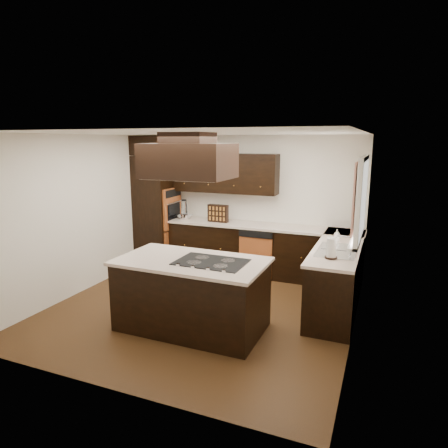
{
  "coord_description": "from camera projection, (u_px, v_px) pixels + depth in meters",
  "views": [
    {
      "loc": [
        2.36,
        -4.93,
        2.41
      ],
      "look_at": [
        0.1,
        0.6,
        1.15
      ],
      "focal_mm": 32.0,
      "sensor_mm": 36.0,
      "label": 1
    }
  ],
  "objects": [
    {
      "name": "curtain_left",
      "position": [
        354.0,
        199.0,
        4.86
      ],
      "size": [
        0.02,
        0.34,
        0.9
      ],
      "primitive_type": "cube",
      "color": "beige",
      "rests_on": "wall_right"
    },
    {
      "name": "wall_left",
      "position": [
        82.0,
        214.0,
        6.36
      ],
      "size": [
        0.02,
        4.2,
        2.5
      ],
      "primitive_type": "cube",
      "color": "white",
      "rests_on": "ground"
    },
    {
      "name": "range_hood",
      "position": [
        188.0,
        161.0,
        4.85
      ],
      "size": [
        1.05,
        0.72,
        0.42
      ],
      "primitive_type": "cube",
      "color": "black",
      "rests_on": "ceiling"
    },
    {
      "name": "spice_rack",
      "position": [
        218.0,
        213.0,
        7.37
      ],
      "size": [
        0.39,
        0.11,
        0.32
      ],
      "primitive_type": "cube",
      "rotation": [
        0.0,
        0.0,
        -0.04
      ],
      "color": "black",
      "rests_on": "countertop_back"
    },
    {
      "name": "wall_oven_face",
      "position": [
        172.0,
        208.0,
        7.68
      ],
      "size": [
        0.05,
        0.62,
        0.78
      ],
      "primitive_type": "cube",
      "color": "#BB5B2A",
      "rests_on": "oven_column"
    },
    {
      "name": "island_top",
      "position": [
        191.0,
        261.0,
        5.06
      ],
      "size": [
        1.9,
        1.08,
        0.04
      ],
      "primitive_type": "cube",
      "rotation": [
        0.0,
        0.0,
        -0.01
      ],
      "color": "beige",
      "rests_on": "island"
    },
    {
      "name": "blender_pitcher",
      "position": [
        184.0,
        207.0,
        7.6
      ],
      "size": [
        0.13,
        0.13,
        0.26
      ],
      "primitive_type": "cone",
      "color": "silver",
      "rests_on": "blender_base"
    },
    {
      "name": "oven_column",
      "position": [
        157.0,
        210.0,
        7.82
      ],
      "size": [
        0.65,
        0.75,
        2.12
      ],
      "primitive_type": "cube",
      "color": "black",
      "rests_on": "floor"
    },
    {
      "name": "soap_bottle",
      "position": [
        337.0,
        235.0,
        5.99
      ],
      "size": [
        0.09,
        0.09,
        0.18
      ],
      "primitive_type": "imported",
      "rotation": [
        0.0,
        0.0,
        0.15
      ],
      "color": "silver",
      "rests_on": "countertop_right"
    },
    {
      "name": "window_frame",
      "position": [
        362.0,
        199.0,
        5.23
      ],
      "size": [
        0.06,
        1.32,
        1.12
      ],
      "primitive_type": "cube",
      "color": "silver",
      "rests_on": "wall_right"
    },
    {
      "name": "dishwasher_front",
      "position": [
        256.0,
        257.0,
        6.99
      ],
      "size": [
        0.6,
        0.05,
        0.72
      ],
      "primitive_type": "cube",
      "color": "#BB5B2A",
      "rests_on": "floor"
    },
    {
      "name": "blender_base",
      "position": [
        184.0,
        217.0,
        7.64
      ],
      "size": [
        0.15,
        0.15,
        0.1
      ],
      "primitive_type": "cylinder",
      "color": "silver",
      "rests_on": "countertop_back"
    },
    {
      "name": "base_cabinets_back",
      "position": [
        245.0,
        249.0,
        7.36
      ],
      "size": [
        2.93,
        0.6,
        0.88
      ],
      "primitive_type": "cube",
      "color": "black",
      "rests_on": "floor"
    },
    {
      "name": "mixing_bowl",
      "position": [
        185.0,
        217.0,
        7.72
      ],
      "size": [
        0.31,
        0.31,
        0.07
      ],
      "primitive_type": "imported",
      "rotation": [
        0.0,
        0.0,
        0.09
      ],
      "color": "silver",
      "rests_on": "countertop_back"
    },
    {
      "name": "upper_cabinets",
      "position": [
        225.0,
        173.0,
        7.37
      ],
      "size": [
        2.0,
        0.34,
        0.72
      ],
      "primitive_type": "cube",
      "color": "black",
      "rests_on": "wall_back"
    },
    {
      "name": "ceiling",
      "position": [
        200.0,
        132.0,
        5.32
      ],
      "size": [
        4.2,
        4.2,
        0.02
      ],
      "primitive_type": "cube",
      "color": "white",
      "rests_on": "ground"
    },
    {
      "name": "floor",
      "position": [
        202.0,
        309.0,
        5.84
      ],
      "size": [
        4.2,
        4.2,
        0.02
      ],
      "primitive_type": "cube",
      "color": "brown",
      "rests_on": "ground"
    },
    {
      "name": "wall_front",
      "position": [
        103.0,
        269.0,
        3.67
      ],
      "size": [
        4.2,
        0.02,
        2.5
      ],
      "primitive_type": "cube",
      "color": "white",
      "rests_on": "ground"
    },
    {
      "name": "wall_right",
      "position": [
        360.0,
        238.0,
        4.8
      ],
      "size": [
        0.02,
        4.2,
        2.5
      ],
      "primitive_type": "cube",
      "color": "white",
      "rests_on": "ground"
    },
    {
      "name": "curtain_right",
      "position": [
        359.0,
        191.0,
        5.62
      ],
      "size": [
        0.02,
        0.34,
        0.9
      ],
      "primitive_type": "cube",
      "color": "beige",
      "rests_on": "wall_right"
    },
    {
      "name": "hood_duct",
      "position": [
        188.0,
        138.0,
        4.8
      ],
      "size": [
        0.55,
        0.5,
        0.13
      ],
      "primitive_type": "cube",
      "color": "black",
      "rests_on": "ceiling"
    },
    {
      "name": "sink_rim",
      "position": [
        337.0,
        250.0,
        5.48
      ],
      "size": [
        0.52,
        0.84,
        0.01
      ],
      "primitive_type": "cube",
      "color": "silver",
      "rests_on": "countertop_right"
    },
    {
      "name": "wall_back",
      "position": [
        249.0,
        203.0,
        7.49
      ],
      "size": [
        4.2,
        0.02,
        2.5
      ],
      "primitive_type": "cube",
      "color": "white",
      "rests_on": "ground"
    },
    {
      "name": "countertop_right",
      "position": [
        339.0,
        246.0,
        5.8
      ],
      "size": [
        0.63,
        2.4,
        0.04
      ],
      "primitive_type": "cube",
      "color": "beige",
      "rests_on": "base_cabinets_right"
    },
    {
      "name": "paper_towel",
      "position": [
        331.0,
        248.0,
        5.09
      ],
      "size": [
        0.13,
        0.13,
        0.27
      ],
      "primitive_type": "cylinder",
      "rotation": [
        0.0,
        0.0,
        -0.07
      ],
      "color": "silver",
      "rests_on": "countertop_right"
    },
    {
      "name": "island",
      "position": [
        192.0,
        295.0,
        5.15
      ],
      "size": [
        1.84,
        1.01,
        0.88
      ],
      "primitive_type": "cube",
      "rotation": [
        0.0,
        0.0,
        -0.01
      ],
      "color": "black",
      "rests_on": "floor"
    },
    {
      "name": "window_pane",
      "position": [
        364.0,
        199.0,
        5.22
      ],
      "size": [
        0.0,
        1.2,
        1.0
      ],
      "primitive_type": "cube",
      "color": "white",
      "rests_on": "wall_right"
    },
    {
      "name": "base_cabinets_right",
      "position": [
        338.0,
        276.0,
        5.89
      ],
      "size": [
        0.6,
        2.4,
        0.88
      ],
      "primitive_type": "cube",
      "color": "black",
      "rests_on": "floor"
    },
    {
      "name": "cooktop",
      "position": [
        211.0,
        262.0,
        4.95
      ],
      "size": [
        0.87,
        0.58,
        0.01
      ],
      "primitive_type": "cube",
      "rotation": [
        0.0,
        0.0,
        -0.01
      ],
      "color": "black",
      "rests_on": "island_top"
    },
    {
      "name": "countertop_back",
      "position": [
        245.0,
        225.0,
        7.25
      ],
      "size": [
        2.93,
        0.63,
        0.04
      ],
      "primitive_type": "cube",
      "color": "beige",
      "rests_on": "base_cabinets_back"
    }
  ]
}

